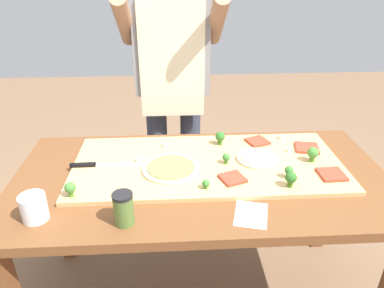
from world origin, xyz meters
TOP-DOWN VIEW (x-y plane):
  - prep_table at (0.00, 0.00)m, footprint 1.60×0.81m
  - cutting_board at (0.03, 0.07)m, footprint 1.18×0.54m
  - chefs_knife at (-0.45, 0.07)m, footprint 0.32×0.03m
  - pizza_whole_pesto_green at (-0.13, 0.02)m, footprint 0.25×0.25m
  - pizza_whole_cheese_artichoke at (0.26, 0.08)m, footprint 0.19×0.19m
  - pizza_slice_far_right at (0.54, -0.07)m, footprint 0.11×0.11m
  - pizza_slice_center at (0.12, -0.07)m, footprint 0.12×0.12m
  - pizza_slice_near_left at (0.52, 0.17)m, footprint 0.13×0.13m
  - pizza_slice_far_left at (0.30, 0.25)m, footprint 0.12×0.12m
  - broccoli_floret_back_mid at (0.01, -0.13)m, footprint 0.03×0.03m
  - broccoli_floret_front_left at (0.35, -0.07)m, footprint 0.04×0.04m
  - broccoli_floret_back_left at (0.34, -0.14)m, footprint 0.05×0.05m
  - broccoli_floret_back_right at (-0.51, -0.15)m, footprint 0.04×0.04m
  - broccoli_floret_center_left at (0.50, 0.05)m, footprint 0.05×0.05m
  - broccoli_floret_front_mid at (0.11, 0.06)m, footprint 0.03×0.03m
  - broccoli_floret_front_right at (0.11, 0.24)m, footprint 0.05×0.05m
  - cheese_crumble_a at (0.42, 0.15)m, footprint 0.02×0.02m
  - cheese_crumble_b at (0.42, 0.28)m, footprint 0.03×0.03m
  - cheese_crumble_c at (-0.16, 0.23)m, footprint 0.02×0.02m
  - cheese_crumble_d at (-0.27, 0.10)m, footprint 0.02×0.02m
  - flour_cup at (-0.61, -0.26)m, footprint 0.09×0.09m
  - sauce_jar at (-0.29, -0.30)m, footprint 0.07×0.07m
  - recipe_note at (0.16, -0.28)m, footprint 0.15×0.17m
  - cook_center at (-0.11, 0.65)m, footprint 0.54×0.39m

SIDE VIEW (x-z plane):
  - prep_table at x=0.00m, z-range 0.27..1.01m
  - recipe_note at x=0.16m, z-range 0.74..0.74m
  - cutting_board at x=0.03m, z-range 0.74..0.76m
  - chefs_knife at x=-0.45m, z-range 0.76..0.77m
  - pizza_slice_far_right at x=0.54m, z-range 0.76..0.77m
  - pizza_slice_center at x=0.12m, z-range 0.76..0.77m
  - pizza_slice_near_left at x=0.52m, z-range 0.76..0.77m
  - pizza_slice_far_left at x=0.30m, z-range 0.76..0.77m
  - pizza_whole_cheese_artichoke at x=0.26m, z-range 0.76..0.78m
  - pizza_whole_pesto_green at x=-0.13m, z-range 0.76..0.78m
  - cheese_crumble_a at x=0.42m, z-range 0.76..0.78m
  - cheese_crumble_c at x=-0.16m, z-range 0.76..0.78m
  - cheese_crumble_d at x=-0.27m, z-range 0.76..0.78m
  - cheese_crumble_b at x=0.42m, z-range 0.76..0.78m
  - broccoli_floret_back_mid at x=0.01m, z-range 0.76..0.80m
  - flour_cup at x=-0.61m, z-range 0.73..0.83m
  - broccoli_floret_front_mid at x=0.11m, z-range 0.77..0.81m
  - broccoli_floret_front_left at x=0.35m, z-range 0.77..0.82m
  - broccoli_floret_back_right at x=-0.51m, z-range 0.77..0.83m
  - broccoli_floret_back_left at x=0.34m, z-range 0.77..0.83m
  - broccoli_floret_front_right at x=0.11m, z-range 0.77..0.83m
  - sauce_jar at x=-0.29m, z-range 0.74..0.86m
  - broccoli_floret_center_left at x=0.50m, z-range 0.77..0.84m
  - cook_center at x=-0.11m, z-range 0.16..1.83m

